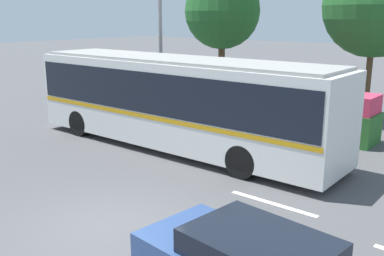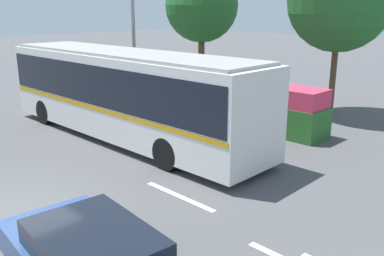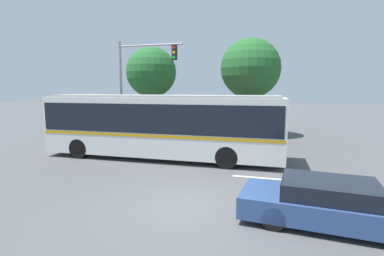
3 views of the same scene
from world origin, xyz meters
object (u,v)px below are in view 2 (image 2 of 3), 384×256
city_bus (125,89)px  street_tree_centre (340,0)px  traffic_light_pole (147,17)px  street_tree_left (202,6)px

city_bus → street_tree_centre: 9.92m
city_bus → traffic_light_pole: (-3.28, 3.81, 2.45)m
traffic_light_pole → street_tree_centre: 8.49m
street_tree_left → street_tree_centre: size_ratio=0.95×
city_bus → street_tree_centre: bearing=-113.5°
city_bus → street_tree_centre: (3.64, 8.66, 3.18)m
traffic_light_pole → street_tree_centre: size_ratio=0.91×
street_tree_centre → traffic_light_pole: bearing=-145.0°
city_bus → street_tree_centre: size_ratio=1.66×
traffic_light_pole → street_tree_left: bearing=100.9°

